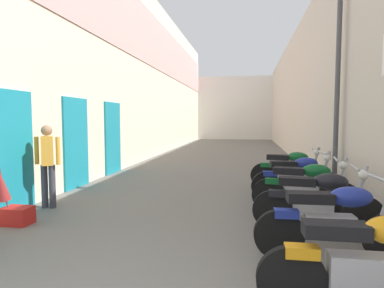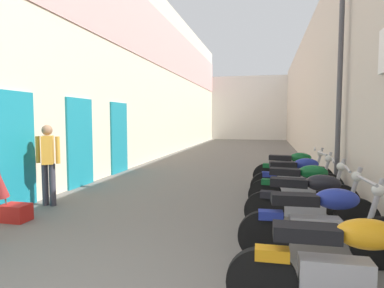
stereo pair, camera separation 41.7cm
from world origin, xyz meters
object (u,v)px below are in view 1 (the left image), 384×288
Objects in this scene: plastic_crate at (17,216)px; umbrella_leaning at (1,184)px; motorcycle_fourth at (306,186)px; motorcycle_third at (317,200)px; pedestrian_mid_alley at (48,160)px; motorcycle_fifth at (297,177)px; motorcycle_sixth at (290,168)px; motorcycle_nearest at (372,262)px; motorcycle_second at (335,220)px; street_lamp at (334,61)px.

plastic_crate is 0.58m from umbrella_leaning.
motorcycle_fourth is at bearing 17.42° from umbrella_leaning.
pedestrian_mid_alley is (-4.73, 0.61, 0.42)m from motorcycle_third.
pedestrian_mid_alley is at bearing -164.16° from motorcycle_fifth.
motorcycle_nearest is at bearing -90.00° from motorcycle_sixth.
motorcycle_nearest is at bearing -90.00° from motorcycle_second.
motorcycle_second is at bearing 90.00° from motorcycle_nearest.
motorcycle_third is at bearing -90.00° from motorcycle_fourth.
motorcycle_second is 0.37× the size of street_lamp.
motorcycle_third is (-0.00, 0.97, 0.00)m from motorcycle_second.
motorcycle_fifth is 5.38m from umbrella_leaning.
motorcycle_third is 1.95m from motorcycle_fifth.
motorcycle_third is 1.18× the size of pedestrian_mid_alley.
pedestrian_mid_alley is at bearing 172.60° from motorcycle_third.
motorcycle_fifth reaches higher than plastic_crate.
motorcycle_nearest and motorcycle_second have the same top height.
pedestrian_mid_alley is 6.00m from street_lamp.
plastic_crate is at bearing -163.72° from motorcycle_fourth.
motorcycle_second and motorcycle_third have the same top height.
motorcycle_nearest is 1.00× the size of motorcycle_third.
motorcycle_nearest is 1.01× the size of motorcycle_fourth.
motorcycle_sixth is (-0.00, 3.11, 0.00)m from motorcycle_third.
plastic_crate is at bearing -175.41° from motorcycle_third.
motorcycle_sixth is at bearing 36.90° from plastic_crate.
motorcycle_sixth is at bearing 128.87° from street_lamp.
street_lamp is at bearing 26.02° from plastic_crate.
pedestrian_mid_alley reaches higher than umbrella_leaning.
plastic_crate is (0.10, -0.99, -0.78)m from pedestrian_mid_alley.
motorcycle_second is 1.92× the size of umbrella_leaning.
motorcycle_second is at bearing -90.00° from motorcycle_fifth.
motorcycle_fourth is 4.76m from pedestrian_mid_alley.
motorcycle_second is 4.80m from umbrella_leaning.
motorcycle_fifth is 5.20m from plastic_crate.
motorcycle_second is at bearing -7.33° from plastic_crate.
motorcycle_nearest is 1.00× the size of motorcycle_second.
motorcycle_third is 1.00× the size of motorcycle_fourth.
motorcycle_second is 4.05m from street_lamp.
plastic_crate is (-4.63, -1.35, -0.36)m from motorcycle_fourth.
motorcycle_fourth is at bearing 16.28° from plastic_crate.
motorcycle_fourth is at bearing -119.36° from street_lamp.
pedestrian_mid_alley reaches higher than motorcycle_fifth.
motorcycle_fifth is 4.93m from pedestrian_mid_alley.
umbrella_leaning is 0.20× the size of street_lamp.
motorcycle_fifth is 1.91× the size of umbrella_leaning.
plastic_crate is at bearing -153.98° from street_lamp.
motorcycle_fifth is at bearing 26.68° from plastic_crate.
motorcycle_fourth is at bearing -90.00° from motorcycle_sixth.
umbrella_leaning is at bearing -153.35° from street_lamp.
motorcycle_sixth is 1.18× the size of pedestrian_mid_alley.
motorcycle_third is at bearing -7.40° from pedestrian_mid_alley.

